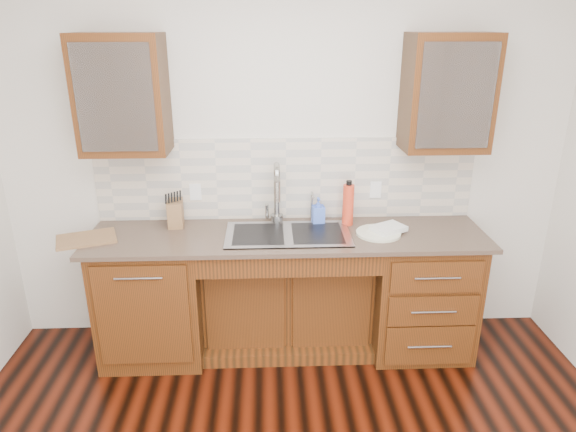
{
  "coord_description": "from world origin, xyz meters",
  "views": [
    {
      "loc": [
        -0.13,
        -1.79,
        2.26
      ],
      "look_at": [
        0.0,
        1.4,
        1.05
      ],
      "focal_mm": 32.0,
      "sensor_mm": 36.0,
      "label": 1
    }
  ],
  "objects_px": {
    "plate": "(378,233)",
    "knife_block": "(176,213)",
    "cutting_board": "(86,239)",
    "soap_bottle": "(318,211)",
    "water_bottle": "(348,205)"
  },
  "relations": [
    {
      "from": "knife_block",
      "to": "cutting_board",
      "type": "xyz_separation_m",
      "value": [
        -0.55,
        -0.24,
        -0.08
      ]
    },
    {
      "from": "water_bottle",
      "to": "knife_block",
      "type": "relative_size",
      "value": 1.59
    },
    {
      "from": "plate",
      "to": "cutting_board",
      "type": "distance_m",
      "value": 1.95
    },
    {
      "from": "soap_bottle",
      "to": "cutting_board",
      "type": "relative_size",
      "value": 0.51
    },
    {
      "from": "soap_bottle",
      "to": "plate",
      "type": "bearing_deg",
      "value": -36.06
    },
    {
      "from": "soap_bottle",
      "to": "water_bottle",
      "type": "bearing_deg",
      "value": -14.59
    },
    {
      "from": "plate",
      "to": "knife_block",
      "type": "height_order",
      "value": "knife_block"
    },
    {
      "from": "soap_bottle",
      "to": "knife_block",
      "type": "distance_m",
      "value": 1.01
    },
    {
      "from": "plate",
      "to": "cutting_board",
      "type": "bearing_deg",
      "value": -179.5
    },
    {
      "from": "water_bottle",
      "to": "cutting_board",
      "type": "height_order",
      "value": "water_bottle"
    },
    {
      "from": "water_bottle",
      "to": "cutting_board",
      "type": "bearing_deg",
      "value": -173.23
    },
    {
      "from": "soap_bottle",
      "to": "water_bottle",
      "type": "relative_size",
      "value": 0.65
    },
    {
      "from": "soap_bottle",
      "to": "plate",
      "type": "relative_size",
      "value": 0.63
    },
    {
      "from": "water_bottle",
      "to": "soap_bottle",
      "type": "bearing_deg",
      "value": 171.82
    },
    {
      "from": "knife_block",
      "to": "plate",
      "type": "bearing_deg",
      "value": -13.7
    }
  ]
}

